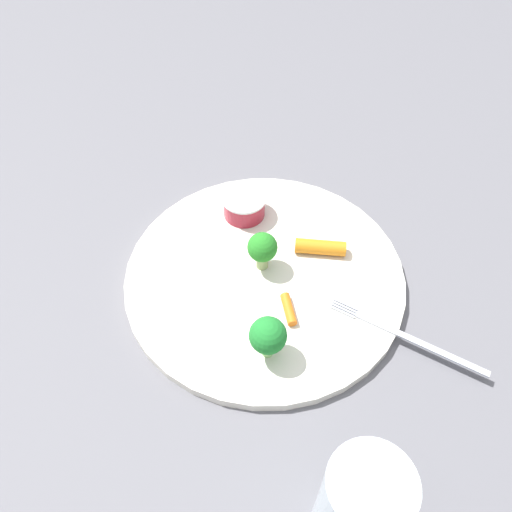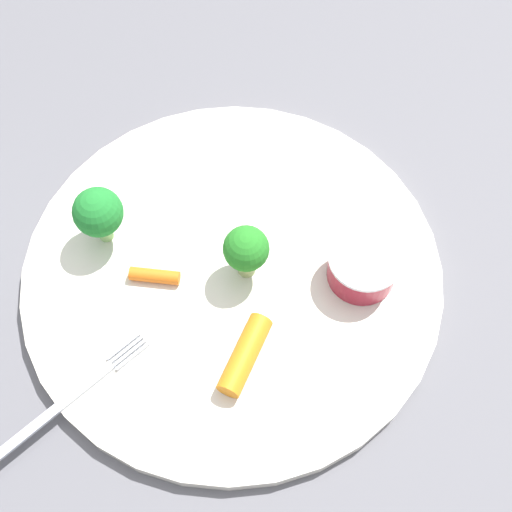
{
  "view_description": "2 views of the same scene",
  "coord_description": "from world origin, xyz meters",
  "px_view_note": "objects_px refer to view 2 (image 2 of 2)",
  "views": [
    {
      "loc": [
        -0.34,
        -0.09,
        0.48
      ],
      "look_at": [
        0.02,
        0.01,
        0.02
      ],
      "focal_mm": 36.64,
      "sensor_mm": 36.0,
      "label": 1
    },
    {
      "loc": [
        0.15,
        -0.19,
        0.47
      ],
      "look_at": [
        0.01,
        0.01,
        0.03
      ],
      "focal_mm": 48.52,
      "sensor_mm": 36.0,
      "label": 2
    }
  ],
  "objects_px": {
    "carrot_stick_1": "(245,355)",
    "fork": "(49,415)",
    "carrot_stick_0": "(155,276)",
    "sauce_cup": "(363,266)",
    "broccoli_floret_1": "(246,250)",
    "plate": "(232,273)",
    "broccoli_floret_0": "(98,213)"
  },
  "relations": [
    {
      "from": "broccoli_floret_1",
      "to": "carrot_stick_1",
      "type": "relative_size",
      "value": 0.85
    },
    {
      "from": "sauce_cup",
      "to": "carrot_stick_0",
      "type": "relative_size",
      "value": 1.44
    },
    {
      "from": "carrot_stick_1",
      "to": "fork",
      "type": "distance_m",
      "value": 0.14
    },
    {
      "from": "broccoli_floret_1",
      "to": "fork",
      "type": "relative_size",
      "value": 0.3
    },
    {
      "from": "carrot_stick_0",
      "to": "sauce_cup",
      "type": "bearing_deg",
      "value": 34.79
    },
    {
      "from": "plate",
      "to": "fork",
      "type": "relative_size",
      "value": 1.9
    },
    {
      "from": "sauce_cup",
      "to": "broccoli_floret_0",
      "type": "bearing_deg",
      "value": -156.3
    },
    {
      "from": "carrot_stick_0",
      "to": "fork",
      "type": "relative_size",
      "value": 0.22
    },
    {
      "from": "sauce_cup",
      "to": "broccoli_floret_0",
      "type": "height_order",
      "value": "broccoli_floret_0"
    },
    {
      "from": "broccoli_floret_0",
      "to": "sauce_cup",
      "type": "bearing_deg",
      "value": 23.7
    },
    {
      "from": "broccoli_floret_0",
      "to": "broccoli_floret_1",
      "type": "relative_size",
      "value": 1.07
    },
    {
      "from": "plate",
      "to": "broccoli_floret_0",
      "type": "xyz_separation_m",
      "value": [
        -0.1,
        -0.03,
        0.04
      ]
    },
    {
      "from": "carrot_stick_1",
      "to": "fork",
      "type": "xyz_separation_m",
      "value": [
        -0.09,
        -0.11,
        -0.01
      ]
    },
    {
      "from": "broccoli_floret_0",
      "to": "broccoli_floret_1",
      "type": "xyz_separation_m",
      "value": [
        0.11,
        0.03,
        -0.0
      ]
    },
    {
      "from": "plate",
      "to": "carrot_stick_0",
      "type": "xyz_separation_m",
      "value": [
        -0.04,
        -0.04,
        0.01
      ]
    },
    {
      "from": "plate",
      "to": "fork",
      "type": "bearing_deg",
      "value": -103.9
    },
    {
      "from": "broccoli_floret_1",
      "to": "fork",
      "type": "bearing_deg",
      "value": -106.49
    },
    {
      "from": "sauce_cup",
      "to": "broccoli_floret_1",
      "type": "relative_size",
      "value": 1.07
    },
    {
      "from": "fork",
      "to": "carrot_stick_0",
      "type": "bearing_deg",
      "value": 91.65
    },
    {
      "from": "plate",
      "to": "carrot_stick_0",
      "type": "relative_size",
      "value": 8.51
    },
    {
      "from": "broccoli_floret_1",
      "to": "fork",
      "type": "xyz_separation_m",
      "value": [
        -0.05,
        -0.16,
        -0.03
      ]
    },
    {
      "from": "plate",
      "to": "carrot_stick_0",
      "type": "distance_m",
      "value": 0.06
    },
    {
      "from": "fork",
      "to": "broccoli_floret_1",
      "type": "bearing_deg",
      "value": 73.51
    },
    {
      "from": "plate",
      "to": "sauce_cup",
      "type": "bearing_deg",
      "value": 30.73
    },
    {
      "from": "plate",
      "to": "sauce_cup",
      "type": "height_order",
      "value": "sauce_cup"
    },
    {
      "from": "broccoli_floret_0",
      "to": "carrot_stick_1",
      "type": "distance_m",
      "value": 0.15
    },
    {
      "from": "broccoli_floret_1",
      "to": "sauce_cup",
      "type": "bearing_deg",
      "value": 30.68
    },
    {
      "from": "fork",
      "to": "plate",
      "type": "bearing_deg",
      "value": 76.1
    },
    {
      "from": "plate",
      "to": "broccoli_floret_1",
      "type": "xyz_separation_m",
      "value": [
        0.01,
        0.01,
        0.04
      ]
    },
    {
      "from": "sauce_cup",
      "to": "broccoli_floret_1",
      "type": "distance_m",
      "value": 0.09
    },
    {
      "from": "sauce_cup",
      "to": "fork",
      "type": "distance_m",
      "value": 0.24
    },
    {
      "from": "broccoli_floret_1",
      "to": "carrot_stick_1",
      "type": "distance_m",
      "value": 0.07
    }
  ]
}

